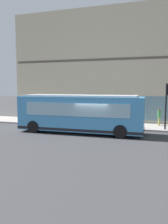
{
  "coord_description": "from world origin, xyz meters",
  "views": [
    {
      "loc": [
        -16.98,
        -4.66,
        3.75
      ],
      "look_at": [
        2.77,
        1.74,
        1.42
      ],
      "focal_mm": 36.75,
      "sensor_mm": 36.0,
      "label": 1
    }
  ],
  "objects_px": {
    "pedestrian_near_hydrant": "(159,116)",
    "pedestrian_walking_along_curb": "(78,115)",
    "traffic_light_near_corner": "(168,97)",
    "pedestrian_near_building_entrance": "(116,115)",
    "city_bus_nearside": "(80,114)",
    "pedestrian_by_light_pole": "(50,111)"
  },
  "relations": [
    {
      "from": "city_bus_nearside",
      "to": "pedestrian_by_light_pole",
      "type": "relative_size",
      "value": 6.15
    },
    {
      "from": "pedestrian_near_hydrant",
      "to": "pedestrian_walking_along_curb",
      "type": "bearing_deg",
      "value": 101.61
    },
    {
      "from": "city_bus_nearside",
      "to": "pedestrian_by_light_pole",
      "type": "bearing_deg",
      "value": 45.41
    },
    {
      "from": "pedestrian_near_building_entrance",
      "to": "pedestrian_near_hydrant",
      "type": "bearing_deg",
      "value": -68.13
    },
    {
      "from": "city_bus_nearside",
      "to": "traffic_light_near_corner",
      "type": "xyz_separation_m",
      "value": [
        2.9,
        -6.72,
        1.29
      ]
    },
    {
      "from": "traffic_light_near_corner",
      "to": "pedestrian_near_hydrant",
      "type": "relative_size",
      "value": 2.46
    },
    {
      "from": "traffic_light_near_corner",
      "to": "pedestrian_near_hydrant",
      "type": "xyz_separation_m",
      "value": [
        1.84,
        0.62,
        -1.8
      ]
    },
    {
      "from": "traffic_light_near_corner",
      "to": "pedestrian_near_building_entrance",
      "type": "bearing_deg",
      "value": 85.33
    },
    {
      "from": "city_bus_nearside",
      "to": "pedestrian_walking_along_curb",
      "type": "xyz_separation_m",
      "value": [
        3.21,
        1.34,
        -0.51
      ]
    },
    {
      "from": "pedestrian_near_building_entrance",
      "to": "pedestrian_by_light_pole",
      "type": "height_order",
      "value": "pedestrian_near_building_entrance"
    },
    {
      "from": "traffic_light_near_corner",
      "to": "pedestrian_near_hydrant",
      "type": "height_order",
      "value": "traffic_light_near_corner"
    },
    {
      "from": "pedestrian_near_building_entrance",
      "to": "pedestrian_near_hydrant",
      "type": "height_order",
      "value": "pedestrian_near_building_entrance"
    },
    {
      "from": "city_bus_nearside",
      "to": "pedestrian_by_light_pole",
      "type": "distance_m",
      "value": 7.49
    },
    {
      "from": "traffic_light_near_corner",
      "to": "pedestrian_near_building_entrance",
      "type": "relative_size",
      "value": 2.25
    },
    {
      "from": "city_bus_nearside",
      "to": "pedestrian_near_building_entrance",
      "type": "bearing_deg",
      "value": -36.35
    },
    {
      "from": "city_bus_nearside",
      "to": "pedestrian_near_hydrant",
      "type": "distance_m",
      "value": 7.74
    },
    {
      "from": "pedestrian_walking_along_curb",
      "to": "pedestrian_near_hydrant",
      "type": "relative_size",
      "value": 1.0
    },
    {
      "from": "traffic_light_near_corner",
      "to": "pedestrian_near_hydrant",
      "type": "bearing_deg",
      "value": 18.74
    },
    {
      "from": "pedestrian_by_light_pole",
      "to": "city_bus_nearside",
      "type": "bearing_deg",
      "value": -134.59
    },
    {
      "from": "pedestrian_walking_along_curb",
      "to": "pedestrian_near_hydrant",
      "type": "height_order",
      "value": "same"
    },
    {
      "from": "pedestrian_walking_along_curb",
      "to": "pedestrian_by_light_pole",
      "type": "bearing_deg",
      "value": 62.95
    },
    {
      "from": "traffic_light_near_corner",
      "to": "pedestrian_near_building_entrance",
      "type": "height_order",
      "value": "traffic_light_near_corner"
    }
  ]
}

